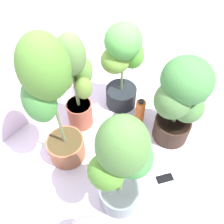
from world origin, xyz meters
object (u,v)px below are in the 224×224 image
object	(u,v)px
potted_plant_front_left	(122,165)
nutrient_bottle	(140,113)
potted_plant_back_left	(51,102)
potted_plant_back_right	(123,63)
potted_plant_back_center	(75,83)
cell_phone	(165,179)
potted_plant_front_right	(182,98)

from	to	relation	value
potted_plant_front_left	nutrient_bottle	xyz separation A→B (m)	(0.58, 0.26, -0.34)
potted_plant_back_left	potted_plant_front_left	distance (m)	0.51
potted_plant_back_right	potted_plant_back_center	distance (m)	0.39
potted_plant_back_left	potted_plant_front_left	bearing A→B (deg)	-91.06
potted_plant_back_right	potted_plant_front_left	bearing A→B (deg)	-143.04
potted_plant_front_left	cell_phone	world-z (taller)	potted_plant_front_left
potted_plant_back_left	potted_plant_front_left	world-z (taller)	potted_plant_back_left
potted_plant_front_left	cell_phone	size ratio (longest dim) A/B	5.19
potted_plant_front_left	potted_plant_back_right	world-z (taller)	potted_plant_front_left
potted_plant_front_left	potted_plant_back_left	bearing A→B (deg)	88.94
potted_plant_back_left	nutrient_bottle	size ratio (longest dim) A/B	3.72
nutrient_bottle	potted_plant_front_right	bearing A→B (deg)	-77.98
cell_phone	nutrient_bottle	world-z (taller)	nutrient_bottle
potted_plant_back_right	nutrient_bottle	size ratio (longest dim) A/B	2.76
potted_plant_front_left	potted_plant_back_center	size ratio (longest dim) A/B	1.01
potted_plant_back_right	potted_plant_back_center	bearing A→B (deg)	163.02
potted_plant_front_right	potted_plant_back_center	world-z (taller)	potted_plant_back_center
potted_plant_back_left	nutrient_bottle	world-z (taller)	potted_plant_back_left
potted_plant_back_left	potted_plant_back_right	size ratio (longest dim) A/B	1.35
potted_plant_front_left	potted_plant_back_right	xyz separation A→B (m)	(0.67, 0.50, -0.04)
potted_plant_back_left	potted_plant_back_right	xyz separation A→B (m)	(0.66, 0.01, -0.15)
potted_plant_front_left	potted_plant_front_right	size ratio (longest dim) A/B	1.14
potted_plant_back_left	potted_plant_back_center	xyz separation A→B (m)	(0.28, 0.12, -0.14)
cell_phone	potted_plant_back_center	bearing A→B (deg)	-143.37
cell_phone	nutrient_bottle	size ratio (longest dim) A/B	0.59
potted_plant_front_left	potted_plant_back_right	size ratio (longest dim) A/B	1.10
potted_plant_front_right	potted_plant_front_left	bearing A→B (deg)	179.80
potted_plant_front_right	cell_phone	size ratio (longest dim) A/B	4.55
potted_plant_front_left	potted_plant_back_center	bearing A→B (deg)	64.42
cell_phone	potted_plant_front_left	bearing A→B (deg)	-81.17
potted_plant_front_right	potted_plant_back_center	xyz separation A→B (m)	(-0.34, 0.62, 0.02)
potted_plant_back_right	potted_plant_front_right	xyz separation A→B (m)	(-0.03, -0.50, -0.00)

